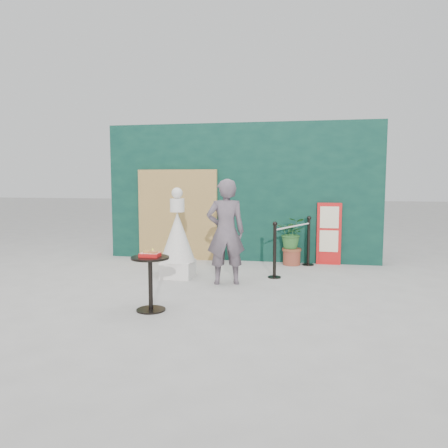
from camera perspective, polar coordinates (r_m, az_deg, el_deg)
ground at (r=6.79m, az=-1.98°, el=-9.48°), size 60.00×60.00×0.00m
back_wall at (r=9.64m, az=2.24°, el=4.15°), size 6.00×0.30×3.00m
bamboo_fence at (r=9.78m, az=-6.10°, el=1.21°), size 1.80×0.08×2.00m
woman at (r=7.43m, az=0.23°, el=-1.03°), size 0.75×0.60×1.80m
menu_board at (r=9.41m, az=13.54°, el=-1.26°), size 0.50×0.07×1.30m
statue at (r=8.00m, az=-6.08°, el=-2.22°), size 0.64×0.64×1.65m
cafe_table at (r=6.07m, az=-9.59°, el=-6.57°), size 0.52×0.52×0.75m
food_basket at (r=6.02m, az=-9.62°, el=-3.88°), size 0.26×0.19×0.11m
planter at (r=9.22m, az=8.86°, el=-1.73°), size 0.59×0.51×1.01m
stanchion_barrier at (r=8.62m, az=8.97°, el=-2.86°), size 0.84×1.54×1.03m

